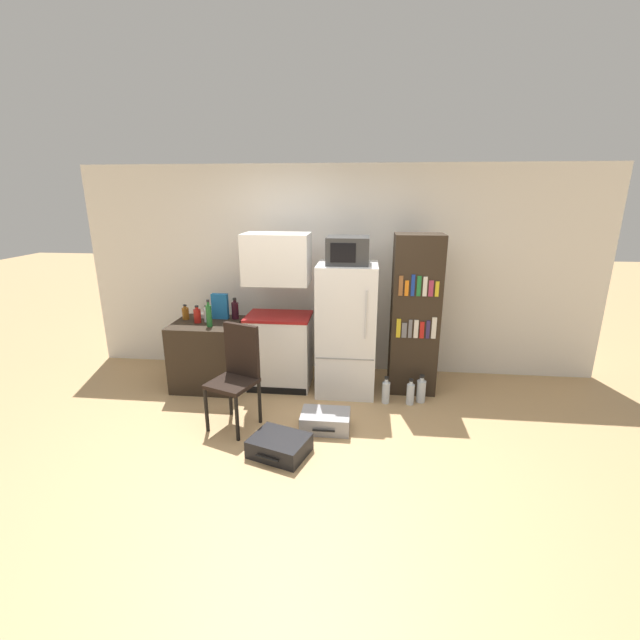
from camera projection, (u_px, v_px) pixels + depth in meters
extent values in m
plane|color=tan|center=(298.00, 451.00, 3.83)|extent=(24.00, 24.00, 0.00)
cube|color=white|center=(338.00, 271.00, 5.35)|extent=(6.40, 0.10, 2.55)
cube|color=#2D2319|center=(209.00, 354.00, 5.06)|extent=(0.76, 0.67, 0.78)
cube|color=white|center=(280.00, 352.00, 5.04)|extent=(0.73, 0.51, 0.84)
cube|color=maroon|center=(279.00, 316.00, 4.92)|extent=(0.74, 0.52, 0.03)
cube|color=white|center=(277.00, 259.00, 4.73)|extent=(0.73, 0.43, 0.56)
cube|color=black|center=(276.00, 391.00, 4.90)|extent=(0.70, 0.01, 0.08)
cube|color=white|center=(346.00, 329.00, 4.82)|extent=(0.65, 0.61, 1.49)
cube|color=gray|center=(345.00, 359.00, 4.60)|extent=(0.63, 0.01, 0.01)
cylinder|color=silver|center=(366.00, 315.00, 4.42)|extent=(0.02, 0.02, 0.52)
cube|color=#333333|center=(348.00, 250.00, 4.57)|extent=(0.45, 0.41, 0.29)
cube|color=black|center=(343.00, 253.00, 4.37)|extent=(0.26, 0.01, 0.20)
cube|color=#2D2319|center=(415.00, 315.00, 4.80)|extent=(0.52, 0.39, 1.80)
cube|color=gold|center=(398.00, 328.00, 4.65)|extent=(0.05, 0.01, 0.21)
cube|color=slate|center=(404.00, 330.00, 4.65)|extent=(0.05, 0.01, 0.17)
cube|color=slate|center=(410.00, 329.00, 4.64)|extent=(0.04, 0.01, 0.20)
cube|color=silver|center=(416.00, 329.00, 4.63)|extent=(0.05, 0.01, 0.20)
cube|color=red|center=(422.00, 330.00, 4.63)|extent=(0.05, 0.01, 0.19)
cube|color=#332856|center=(428.00, 330.00, 4.62)|extent=(0.04, 0.01, 0.20)
cube|color=silver|center=(434.00, 328.00, 4.61)|extent=(0.05, 0.01, 0.24)
cube|color=brown|center=(401.00, 286.00, 4.52)|extent=(0.04, 0.01, 0.22)
cube|color=orange|center=(407.00, 288.00, 4.52)|extent=(0.04, 0.01, 0.16)
cube|color=#193899|center=(413.00, 285.00, 4.50)|extent=(0.04, 0.01, 0.23)
cube|color=#1E7033|center=(419.00, 286.00, 4.50)|extent=(0.04, 0.01, 0.22)
cube|color=silver|center=(425.00, 287.00, 4.49)|extent=(0.04, 0.01, 0.21)
cube|color=#A33351|center=(431.00, 289.00, 4.49)|extent=(0.05, 0.01, 0.17)
cube|color=gold|center=(437.00, 289.00, 4.48)|extent=(0.04, 0.01, 0.16)
cylinder|color=silver|center=(207.00, 315.00, 4.94)|extent=(0.06, 0.06, 0.15)
cylinder|color=silver|center=(206.00, 308.00, 4.92)|extent=(0.03, 0.03, 0.03)
cylinder|color=black|center=(206.00, 306.00, 4.91)|extent=(0.03, 0.03, 0.02)
cylinder|color=brown|center=(186.00, 314.00, 5.05)|extent=(0.08, 0.08, 0.14)
cylinder|color=brown|center=(185.00, 307.00, 5.02)|extent=(0.04, 0.04, 0.02)
cylinder|color=black|center=(185.00, 305.00, 5.02)|extent=(0.04, 0.04, 0.01)
cylinder|color=#AD1914|center=(197.00, 316.00, 4.91)|extent=(0.08, 0.08, 0.16)
cylinder|color=#AD1914|center=(197.00, 308.00, 4.88)|extent=(0.04, 0.04, 0.03)
cylinder|color=black|center=(197.00, 306.00, 4.88)|extent=(0.04, 0.04, 0.02)
cylinder|color=#1E6028|center=(209.00, 316.00, 4.75)|extent=(0.06, 0.06, 0.24)
cylinder|color=#1E6028|center=(208.00, 304.00, 4.71)|extent=(0.03, 0.03, 0.04)
cylinder|color=black|center=(208.00, 301.00, 4.70)|extent=(0.03, 0.03, 0.02)
cylinder|color=black|center=(235.00, 311.00, 5.05)|extent=(0.08, 0.08, 0.20)
cylinder|color=black|center=(235.00, 301.00, 5.02)|extent=(0.04, 0.04, 0.04)
cylinder|color=black|center=(234.00, 299.00, 5.01)|extent=(0.04, 0.04, 0.02)
cylinder|color=silver|center=(206.00, 315.00, 5.17)|extent=(0.17, 0.17, 0.05)
cube|color=#1E66A8|center=(220.00, 306.00, 5.05)|extent=(0.19, 0.07, 0.30)
cylinder|color=black|center=(206.00, 410.00, 4.09)|extent=(0.04, 0.04, 0.45)
cylinder|color=black|center=(237.00, 419.00, 3.94)|extent=(0.04, 0.04, 0.45)
cylinder|color=black|center=(230.00, 395.00, 4.41)|extent=(0.04, 0.04, 0.45)
cylinder|color=black|center=(260.00, 402.00, 4.25)|extent=(0.04, 0.04, 0.45)
cube|color=black|center=(232.00, 383.00, 4.10)|extent=(0.52, 0.52, 0.04)
cube|color=black|center=(242.00, 350.00, 4.17)|extent=(0.37, 0.18, 0.53)
cube|color=black|center=(280.00, 446.00, 3.77)|extent=(0.58, 0.52, 0.16)
cylinder|color=black|center=(267.00, 459.00, 3.59)|extent=(0.21, 0.09, 0.02)
cube|color=#99999E|center=(325.00, 421.00, 4.17)|extent=(0.47, 0.33, 0.17)
cylinder|color=black|center=(324.00, 431.00, 4.00)|extent=(0.21, 0.02, 0.02)
cylinder|color=silver|center=(421.00, 391.00, 4.70)|extent=(0.10, 0.10, 0.25)
cylinder|color=silver|center=(422.00, 379.00, 4.66)|extent=(0.04, 0.04, 0.04)
cylinder|color=black|center=(422.00, 376.00, 4.65)|extent=(0.05, 0.05, 0.03)
cylinder|color=silver|center=(410.00, 394.00, 4.65)|extent=(0.08, 0.08, 0.23)
cylinder|color=silver|center=(411.00, 383.00, 4.61)|extent=(0.04, 0.04, 0.04)
cylinder|color=black|center=(411.00, 380.00, 4.60)|extent=(0.04, 0.04, 0.02)
cylinder|color=silver|center=(386.00, 393.00, 4.68)|extent=(0.09, 0.09, 0.24)
cylinder|color=silver|center=(386.00, 381.00, 4.64)|extent=(0.04, 0.04, 0.04)
cylinder|color=black|center=(387.00, 378.00, 4.63)|extent=(0.04, 0.04, 0.02)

